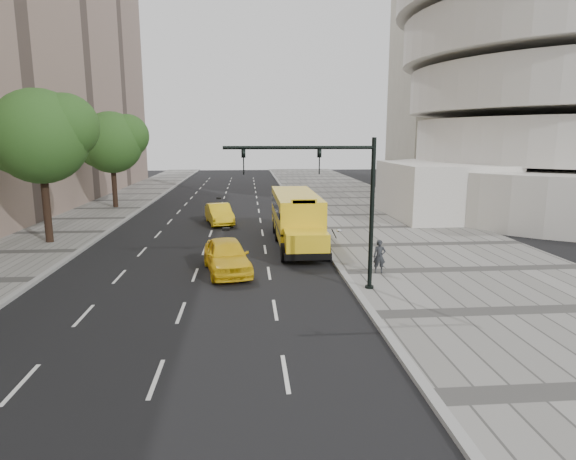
{
  "coord_description": "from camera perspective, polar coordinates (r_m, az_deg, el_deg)",
  "views": [
    {
      "loc": [
        1.54,
        -27.22,
        6.39
      ],
      "look_at": [
        3.5,
        -4.0,
        1.9
      ],
      "focal_mm": 30.0,
      "sensor_mm": 36.0,
      "label": 1
    }
  ],
  "objects": [
    {
      "name": "traffic_signal",
      "position": [
        19.58,
        5.98,
        4.11
      ],
      "size": [
        6.18,
        0.36,
        6.4
      ],
      "color": "black",
      "rests_on": "ground"
    },
    {
      "name": "ground",
      "position": [
        28.0,
        -7.86,
        -2.39
      ],
      "size": [
        140.0,
        140.0,
        0.0
      ],
      "primitive_type": "plane",
      "color": "black",
      "rests_on": "ground"
    },
    {
      "name": "tree_c",
      "position": [
        46.29,
        -20.07,
        9.78
      ],
      "size": [
        6.12,
        5.44,
        8.68
      ],
      "color": "black",
      "rests_on": "ground"
    },
    {
      "name": "guggenheim",
      "position": [
        54.01,
        27.6,
        17.37
      ],
      "size": [
        33.2,
        42.2,
        35.0
      ],
      "color": "silver",
      "rests_on": "ground"
    },
    {
      "name": "curb_museum",
      "position": [
        28.29,
        4.37,
        -2.02
      ],
      "size": [
        0.3,
        140.0,
        0.15
      ],
      "primitive_type": "cube",
      "color": "gray",
      "rests_on": "ground"
    },
    {
      "name": "tree_b",
      "position": [
        32.0,
        -27.17,
        9.91
      ],
      "size": [
        6.2,
        5.51,
        9.2
      ],
      "color": "black",
      "rests_on": "ground"
    },
    {
      "name": "taxi_far",
      "position": [
        36.43,
        -8.15,
        1.89
      ],
      "size": [
        2.53,
        4.81,
        1.51
      ],
      "primitive_type": "imported",
      "rotation": [
        0.0,
        0.0,
        0.21
      ],
      "color": "yellow",
      "rests_on": "ground"
    },
    {
      "name": "curb_far",
      "position": [
        29.52,
        -23.57,
        -2.37
      ],
      "size": [
        0.3,
        140.0,
        0.15
      ],
      "primitive_type": "cube",
      "color": "gray",
      "rests_on": "ground"
    },
    {
      "name": "taxi_near",
      "position": [
        23.25,
        -7.27,
        -3.05
      ],
      "size": [
        2.77,
        5.07,
        1.64
      ],
      "primitive_type": "imported",
      "rotation": [
        0.0,
        0.0,
        0.18
      ],
      "color": "yellow",
      "rests_on": "ground"
    },
    {
      "name": "school_bus",
      "position": [
        29.71,
        0.95,
        1.95
      ],
      "size": [
        2.96,
        11.56,
        3.19
      ],
      "color": "yellow",
      "rests_on": "ground"
    },
    {
      "name": "sidewalk_museum",
      "position": [
        29.83,
        15.83,
        -1.73
      ],
      "size": [
        12.0,
        140.0,
        0.15
      ],
      "primitive_type": "cube",
      "color": "gray",
      "rests_on": "ground"
    },
    {
      "name": "sidewalk_far",
      "position": [
        30.62,
        -28.89,
        -2.37
      ],
      "size": [
        6.0,
        140.0,
        0.15
      ],
      "primitive_type": "cube",
      "color": "gray",
      "rests_on": "ground"
    },
    {
      "name": "pedestrian",
      "position": [
        22.84,
        10.78,
        -3.1
      ],
      "size": [
        0.62,
        0.45,
        1.57
      ],
      "primitive_type": "imported",
      "rotation": [
        0.0,
        0.0,
        -0.14
      ],
      "color": "#26292D",
      "rests_on": "sidewalk_museum"
    }
  ]
}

